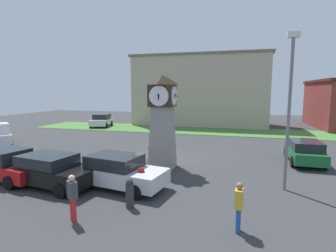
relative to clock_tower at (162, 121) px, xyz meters
The scene contains 15 objects.
ground_plane 3.34m from the clock_tower, 115.96° to the left, with size 71.38×71.38×0.00m, color #38383A.
clock_tower is the anchor object (origin of this frame).
bollard_near_tower 5.74m from the clock_tower, 86.93° to the right, with size 0.31×0.31×1.14m.
bollard_mid_row 4.42m from the clock_tower, 87.11° to the right, with size 0.30×0.30×1.16m.
bollard_far_row 3.37m from the clock_tower, 93.22° to the right, with size 0.24×0.24×1.04m.
car_navy_sedan 8.24m from the clock_tower, 150.35° to the right, with size 4.75×2.60×1.54m.
car_near_tower 6.17m from the clock_tower, 134.64° to the right, with size 4.49×2.51×1.47m.
car_by_building 4.14m from the clock_tower, 106.41° to the right, with size 4.42×2.49×1.50m.
car_far_lot 8.98m from the clock_tower, 21.95° to the left, with size 1.90×3.98×1.42m.
car_silver_hatch 19.31m from the clock_tower, 129.71° to the left, with size 2.74×4.17×1.56m.
pedestrian_near_bench 7.59m from the clock_tower, 54.68° to the right, with size 0.27×0.42×1.61m.
pedestrian_by_cars 7.11m from the clock_tower, 99.64° to the right, with size 0.47×0.43×1.62m.
street_lamp_near_road 6.61m from the clock_tower, 16.09° to the right, with size 0.50×0.24×6.84m.
warehouse_blue_far 20.34m from the clock_tower, 92.53° to the left, with size 17.24×6.66×8.91m.
grass_verge_far 15.21m from the clock_tower, 82.77° to the left, with size 42.83×6.21×0.04m, color #477A38.
Camera 1 is at (5.06, -15.83, 4.40)m, focal length 28.00 mm.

